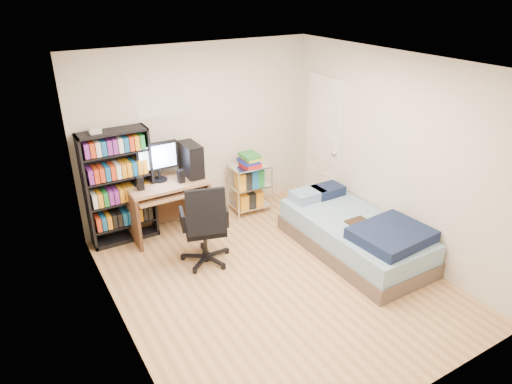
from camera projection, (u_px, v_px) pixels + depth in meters
room at (277, 184)px, 4.89m from camera, size 3.58×4.08×2.58m
media_shelf at (119, 186)px, 5.94m from camera, size 0.87×0.29×1.61m
computer_desk at (172, 184)px, 6.21m from camera, size 1.04×0.60×1.31m
office_chair at (206, 238)px, 5.61m from camera, size 0.80×0.80×1.08m
wire_cart at (250, 175)px, 6.77m from camera, size 0.60×0.45×0.92m
bed at (355, 235)px, 5.87m from camera, size 1.02×2.04×0.58m
door at (323, 143)px, 6.84m from camera, size 0.12×0.80×2.00m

